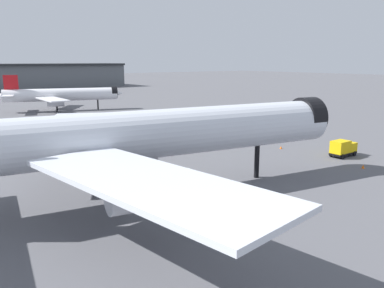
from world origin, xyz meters
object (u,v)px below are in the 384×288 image
object	(u,v)px
traffic_cone_near_nose	(281,147)
traffic_cone_wingtip	(363,167)
airliner_far_taxiway	(61,95)
service_truck_front	(343,148)
airliner_near_gate	(132,137)

from	to	relation	value
traffic_cone_near_nose	traffic_cone_wingtip	distance (m)	17.54
airliner_far_taxiway	traffic_cone_wingtip	size ratio (longest dim) A/B	66.47
service_truck_front	airliner_near_gate	bearing A→B (deg)	174.55
service_truck_front	traffic_cone_wingtip	world-z (taller)	service_truck_front
traffic_cone_near_nose	traffic_cone_wingtip	world-z (taller)	traffic_cone_wingtip
airliner_near_gate	traffic_cone_near_nose	world-z (taller)	airliner_near_gate
airliner_far_taxiway	traffic_cone_wingtip	bearing A→B (deg)	-63.88
airliner_far_taxiway	service_truck_front	xyz separation A→B (m)	(18.96, -96.24, -3.88)
traffic_cone_near_nose	airliner_near_gate	bearing A→B (deg)	-168.25
airliner_far_taxiway	service_truck_front	distance (m)	98.16
airliner_far_taxiway	traffic_cone_wingtip	distance (m)	104.05
traffic_cone_wingtip	airliner_far_taxiway	bearing A→B (deg)	97.95
service_truck_front	traffic_cone_wingtip	xyz separation A→B (m)	(-4.58, -6.69, -1.28)
traffic_cone_wingtip	service_truck_front	bearing A→B (deg)	55.58
service_truck_front	traffic_cone_wingtip	bearing A→B (deg)	-125.40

